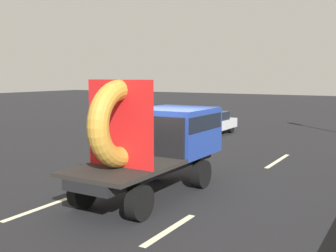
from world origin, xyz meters
name	(u,v)px	position (x,y,z in m)	size (l,w,h in m)	color
ground_plane	(162,188)	(0.00, 0.00, 0.00)	(120.00, 120.00, 0.00)	black
flatbed_truck	(160,137)	(0.08, -0.24, 1.55)	(2.02, 5.12, 3.15)	black
distant_sedan	(210,123)	(-3.37, 10.50, 0.68)	(1.66, 3.88, 1.27)	black
lane_dash_left_near	(41,208)	(-1.64, -3.04, 0.00)	(2.30, 0.16, 0.01)	beige
lane_dash_left_far	(190,155)	(-1.64, 4.89, 0.00)	(2.45, 0.16, 0.01)	beige
lane_dash_right_near	(170,230)	(1.81, -2.66, 0.00)	(2.07, 0.16, 0.01)	beige
lane_dash_right_far	(278,161)	(1.81, 5.49, 0.00)	(2.88, 0.16, 0.01)	beige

